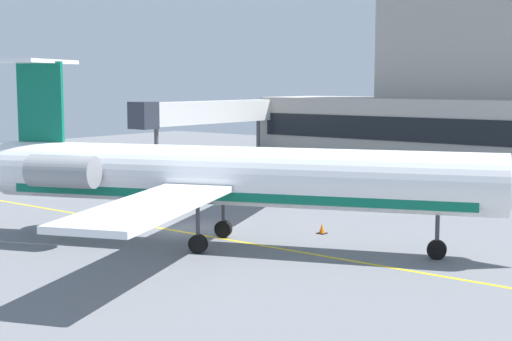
{
  "coord_description": "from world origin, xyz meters",
  "views": [
    {
      "loc": [
        28.39,
        -29.76,
        8.15
      ],
      "look_at": [
        1.48,
        4.21,
        3.0
      ],
      "focal_mm": 52.42,
      "sensor_mm": 36.0,
      "label": 1
    }
  ],
  "objects": [
    {
      "name": "belt_loader",
      "position": [
        6.66,
        17.45,
        1.03
      ],
      "size": [
        2.13,
        3.98,
        2.29
      ],
      "color": "#1E4CB2",
      "rests_on": "ground"
    },
    {
      "name": "regional_jet",
      "position": [
        4.43,
        -2.0,
        3.51
      ],
      "size": [
        30.15,
        24.86,
        9.31
      ],
      "color": "white",
      "rests_on": "ground"
    },
    {
      "name": "safety_cone_bravo",
      "position": [
        -5.45,
        5.46,
        0.25
      ],
      "size": [
        0.47,
        0.47,
        0.55
      ],
      "color": "orange",
      "rests_on": "ground"
    },
    {
      "name": "ground",
      "position": [
        -0.0,
        0.0,
        -0.05
      ],
      "size": [
        120.0,
        120.0,
        0.11
      ],
      "color": "slate"
    },
    {
      "name": "safety_cone_alpha",
      "position": [
        6.56,
        3.54,
        0.25
      ],
      "size": [
        0.47,
        0.47,
        0.55
      ],
      "color": "orange",
      "rests_on": "ground"
    },
    {
      "name": "baggage_tug",
      "position": [
        1.1,
        12.43,
        0.88
      ],
      "size": [
        3.21,
        3.33,
        1.95
      ],
      "color": "#19389E",
      "rests_on": "ground"
    },
    {
      "name": "jet_bridge_west",
      "position": [
        -25.36,
        28.97,
        4.86
      ],
      "size": [
        2.4,
        20.57,
        6.24
      ],
      "color": "silver",
      "rests_on": "ground"
    }
  ]
}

